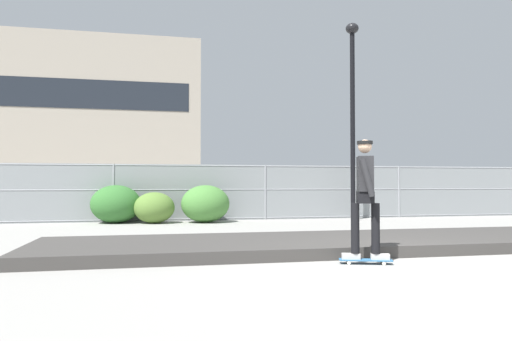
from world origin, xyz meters
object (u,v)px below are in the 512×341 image
at_px(skater, 365,190).
at_px(parked_car_near, 100,193).
at_px(skateboard, 366,260).
at_px(shrub_center, 154,208).
at_px(street_lamp, 352,97).
at_px(shrub_right, 205,204).
at_px(parked_car_mid, 231,193).
at_px(shrub_left, 116,204).

relative_size(skater, parked_car_near, 0.41).
distance_m(skateboard, shrub_center, 8.65).
xyz_separation_m(street_lamp, shrub_right, (-5.00, -0.13, -3.58)).
xyz_separation_m(skateboard, shrub_right, (-1.66, 7.99, 0.53)).
bearing_deg(skater, parked_car_near, 113.14).
bearing_deg(shrub_right, parked_car_near, 129.16).
xyz_separation_m(street_lamp, parked_car_near, (-8.69, 4.41, -3.33)).
relative_size(parked_car_mid, shrub_left, 2.95).
distance_m(skateboard, parked_car_mid, 12.65).
relative_size(skater, shrub_center, 1.49).
distance_m(street_lamp, shrub_left, 8.52).
bearing_deg(parked_car_mid, shrub_left, -134.68).
bearing_deg(shrub_center, shrub_right, -0.91).
bearing_deg(skater, street_lamp, 67.65).
bearing_deg(shrub_left, skater, -62.23).
xyz_separation_m(parked_car_near, shrub_left, (0.97, -4.19, -0.25)).
xyz_separation_m(parked_car_near, shrub_right, (3.69, -4.53, -0.25)).
height_order(street_lamp, shrub_right, street_lamp).
xyz_separation_m(skateboard, street_lamp, (3.34, 8.12, 4.11)).
bearing_deg(shrub_center, street_lamp, 0.89).
bearing_deg(shrub_center, skater, -68.09).
distance_m(street_lamp, parked_car_near, 10.30).
bearing_deg(skater, skateboard, -63.43).
relative_size(shrub_left, shrub_right, 1.00).
xyz_separation_m(street_lamp, shrub_left, (-7.73, 0.22, -3.58)).
distance_m(skateboard, shrub_left, 9.43).
relative_size(skateboard, parked_car_mid, 0.18).
xyz_separation_m(skater, shrub_right, (-1.66, 7.99, -0.54)).
bearing_deg(shrub_center, shrub_left, 164.72).
relative_size(parked_car_near, shrub_center, 3.59).
bearing_deg(parked_car_near, skateboard, -66.86).
height_order(parked_car_mid, shrub_right, parked_car_mid).
height_order(skater, shrub_left, skater).
bearing_deg(skater, parked_car_mid, 90.68).
bearing_deg(shrub_left, shrub_right, -7.16).
bearing_deg(shrub_right, parked_car_mid, 71.92).
height_order(parked_car_near, shrub_right, parked_car_near).
bearing_deg(parked_car_mid, shrub_center, -123.74).
height_order(skateboard, skater, skater).
height_order(street_lamp, parked_car_mid, street_lamp).
bearing_deg(parked_car_near, parked_car_mid, 1.05).
height_order(skateboard, parked_car_mid, parked_car_mid).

